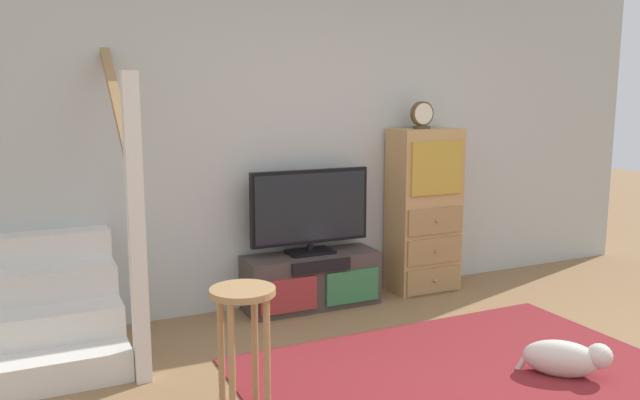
{
  "coord_description": "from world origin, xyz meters",
  "views": [
    {
      "loc": [
        -2.31,
        -2.25,
        1.67
      ],
      "look_at": [
        -0.5,
        1.61,
        0.96
      ],
      "focal_mm": 35.75,
      "sensor_mm": 36.0,
      "label": 1
    }
  ],
  "objects_px": {
    "side_cabinet": "(424,211)",
    "media_console": "(312,280)",
    "bar_stool_near": "(243,321)",
    "dog": "(566,358)",
    "television": "(310,209)",
    "desk_clock": "(422,115)"
  },
  "relations": [
    {
      "from": "side_cabinet",
      "to": "media_console",
      "type": "bearing_deg",
      "value": -179.44
    },
    {
      "from": "side_cabinet",
      "to": "bar_stool_near",
      "type": "xyz_separation_m",
      "value": [
        -2.09,
        -1.45,
        -0.18
      ]
    },
    {
      "from": "dog",
      "to": "television",
      "type": "bearing_deg",
      "value": 114.81
    },
    {
      "from": "media_console",
      "to": "side_cabinet",
      "type": "height_order",
      "value": "side_cabinet"
    },
    {
      "from": "side_cabinet",
      "to": "desk_clock",
      "type": "relative_size",
      "value": 6.15
    },
    {
      "from": "television",
      "to": "media_console",
      "type": "bearing_deg",
      "value": -90.0
    },
    {
      "from": "side_cabinet",
      "to": "dog",
      "type": "xyz_separation_m",
      "value": [
        -0.21,
        -1.82,
        -0.58
      ]
    },
    {
      "from": "television",
      "to": "desk_clock",
      "type": "relative_size",
      "value": 4.34
    },
    {
      "from": "media_console",
      "to": "dog",
      "type": "relative_size",
      "value": 2.38
    },
    {
      "from": "television",
      "to": "bar_stool_near",
      "type": "relative_size",
      "value": 1.41
    },
    {
      "from": "desk_clock",
      "to": "media_console",
      "type": "bearing_deg",
      "value": 179.73
    },
    {
      "from": "desk_clock",
      "to": "dog",
      "type": "relative_size",
      "value": 0.5
    },
    {
      "from": "media_console",
      "to": "bar_stool_near",
      "type": "relative_size",
      "value": 1.56
    },
    {
      "from": "television",
      "to": "side_cabinet",
      "type": "bearing_deg",
      "value": -0.75
    },
    {
      "from": "television",
      "to": "desk_clock",
      "type": "xyz_separation_m",
      "value": [
        1.0,
        -0.03,
        0.72
      ]
    },
    {
      "from": "bar_stool_near",
      "to": "television",
      "type": "bearing_deg",
      "value": 54.63
    },
    {
      "from": "media_console",
      "to": "dog",
      "type": "xyz_separation_m",
      "value": [
        0.85,
        -1.81,
        -0.1
      ]
    },
    {
      "from": "side_cabinet",
      "to": "dog",
      "type": "distance_m",
      "value": 1.92
    },
    {
      "from": "media_console",
      "to": "desk_clock",
      "type": "height_order",
      "value": "desk_clock"
    },
    {
      "from": "side_cabinet",
      "to": "desk_clock",
      "type": "xyz_separation_m",
      "value": [
        -0.06,
        -0.01,
        0.81
      ]
    },
    {
      "from": "media_console",
      "to": "side_cabinet",
      "type": "relative_size",
      "value": 0.78
    },
    {
      "from": "dog",
      "to": "bar_stool_near",
      "type": "bearing_deg",
      "value": 168.75
    }
  ]
}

